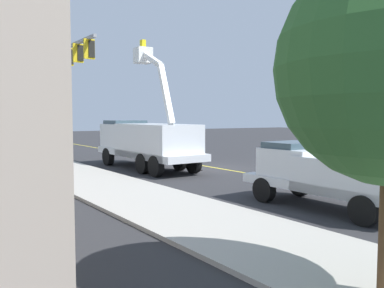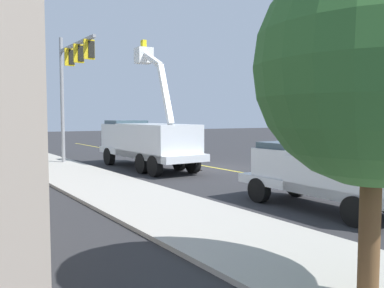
{
  "view_description": "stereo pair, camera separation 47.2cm",
  "coord_description": "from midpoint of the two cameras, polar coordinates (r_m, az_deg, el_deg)",
  "views": [
    {
      "loc": [
        -18.72,
        12.49,
        2.95
      ],
      "look_at": [
        0.37,
        1.41,
        1.4
      ],
      "focal_mm": 37.26,
      "sensor_mm": 36.0,
      "label": 1
    },
    {
      "loc": [
        -18.96,
        12.08,
        2.95
      ],
      "look_at": [
        0.37,
        1.41,
        1.4
      ],
      "focal_mm": 37.26,
      "sensor_mm": 36.0,
      "label": 2
    }
  ],
  "objects": [
    {
      "name": "ground",
      "position": [
        22.69,
        4.18,
        -3.47
      ],
      "size": [
        120.0,
        120.0,
        0.0
      ],
      "primitive_type": "plane",
      "color": "#2D2D30"
    },
    {
      "name": "sidewalk_far_side",
      "position": [
        18.96,
        -14.2,
        -4.88
      ],
      "size": [
        60.07,
        9.18,
        0.12
      ],
      "primitive_type": "cube",
      "rotation": [
        0.0,
        0.0,
        0.09
      ],
      "color": "#B2ADA3",
      "rests_on": "ground"
    },
    {
      "name": "lane_centre_stripe",
      "position": [
        22.69,
        4.18,
        -3.46
      ],
      "size": [
        49.8,
        4.82,
        0.01
      ],
      "primitive_type": "cube",
      "rotation": [
        0.0,
        0.0,
        0.09
      ],
      "color": "yellow",
      "rests_on": "ground"
    },
    {
      "name": "utility_bucket_truck",
      "position": [
        22.47,
        -5.93,
        0.61
      ],
      "size": [
        8.4,
        3.25,
        7.4
      ],
      "color": "silver",
      "rests_on": "ground"
    },
    {
      "name": "service_pickup_truck",
      "position": [
        13.33,
        19.21,
        -4.1
      ],
      "size": [
        5.77,
        2.61,
        2.06
      ],
      "color": "silver",
      "rests_on": "ground"
    },
    {
      "name": "passing_minivan",
      "position": [
        31.72,
        -2.63,
        0.44
      ],
      "size": [
        4.96,
        2.34,
        1.69
      ],
      "color": "maroon",
      "rests_on": "ground"
    },
    {
      "name": "traffic_cone_mid_front",
      "position": [
        16.88,
        15.37,
        -4.73
      ],
      "size": [
        0.4,
        0.4,
        0.87
      ],
      "color": "black",
      "rests_on": "ground"
    },
    {
      "name": "traffic_cone_mid_rear",
      "position": [
        21.6,
        1.38,
        -2.87
      ],
      "size": [
        0.4,
        0.4,
        0.73
      ],
      "color": "black",
      "rests_on": "ground"
    },
    {
      "name": "traffic_cone_trailing",
      "position": [
        27.37,
        -6.46,
        -1.3
      ],
      "size": [
        0.4,
        0.4,
        0.86
      ],
      "color": "black",
      "rests_on": "ground"
    },
    {
      "name": "traffic_signal_mast",
      "position": [
        24.04,
        -16.37,
        9.62
      ],
      "size": [
        5.71,
        0.87,
        7.68
      ],
      "color": "gray",
      "rests_on": "ground"
    },
    {
      "name": "street_tree_left",
      "position": [
        6.77,
        26.54,
        9.82
      ],
      "size": [
        3.65,
        3.65,
        5.52
      ],
      "color": "brown",
      "rests_on": "ground"
    },
    {
      "name": "street_tree_right",
      "position": [
        28.22,
        -25.14,
        5.57
      ],
      "size": [
        3.41,
        3.41,
        5.63
      ],
      "color": "brown",
      "rests_on": "ground"
    }
  ]
}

